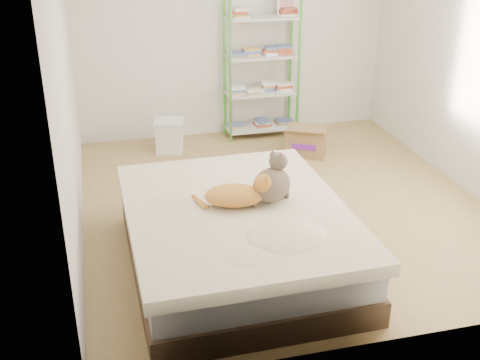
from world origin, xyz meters
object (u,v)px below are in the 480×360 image
object	(u,v)px
bed	(237,238)
shelf_unit	(262,72)
white_bin	(169,136)
orange_cat	(234,193)
grey_cat	(272,178)
cardboard_box	(306,141)

from	to	relation	value
bed	shelf_unit	world-z (taller)	shelf_unit
bed	white_bin	bearing A→B (deg)	93.15
white_bin	shelf_unit	bearing A→B (deg)	12.77
bed	shelf_unit	xyz separation A→B (m)	(1.01, 2.86, 0.54)
orange_cat	shelf_unit	bearing A→B (deg)	81.70
grey_cat	white_bin	size ratio (longest dim) A/B	1.03
orange_cat	grey_cat	world-z (taller)	grey_cat
shelf_unit	white_bin	size ratio (longest dim) A/B	4.50
bed	white_bin	xyz separation A→B (m)	(-0.18, 2.59, -0.07)
grey_cat	white_bin	distance (m)	2.64
grey_cat	orange_cat	bearing A→B (deg)	62.74
bed	white_bin	distance (m)	2.60
bed	cardboard_box	distance (m)	2.52
orange_cat	white_bin	xyz separation A→B (m)	(-0.17, 2.55, -0.45)
shelf_unit	white_bin	distance (m)	1.36
bed	cardboard_box	world-z (taller)	bed
bed	orange_cat	world-z (taller)	orange_cat
bed	orange_cat	xyz separation A→B (m)	(-0.01, 0.04, 0.37)
shelf_unit	white_bin	xyz separation A→B (m)	(-1.19, -0.27, -0.61)
cardboard_box	orange_cat	bearing A→B (deg)	-96.74
bed	grey_cat	xyz separation A→B (m)	(0.29, 0.05, 0.46)
grey_cat	cardboard_box	bearing A→B (deg)	-55.82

